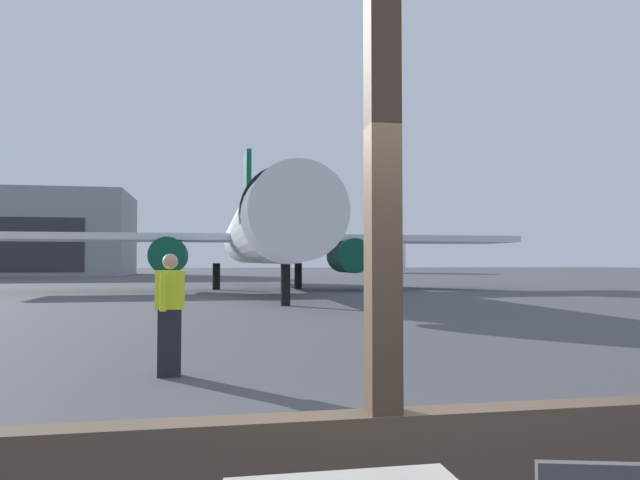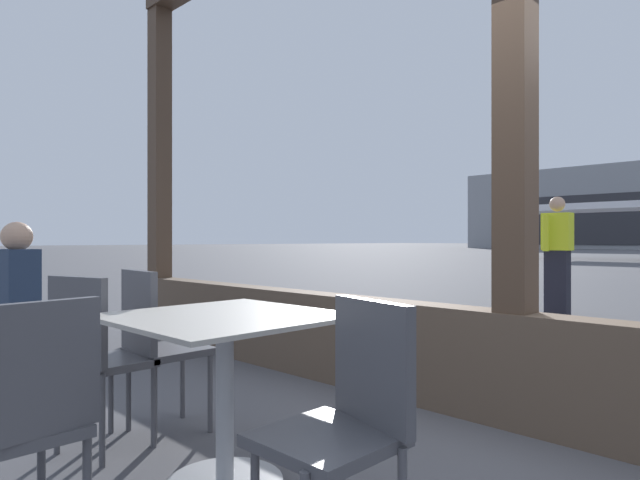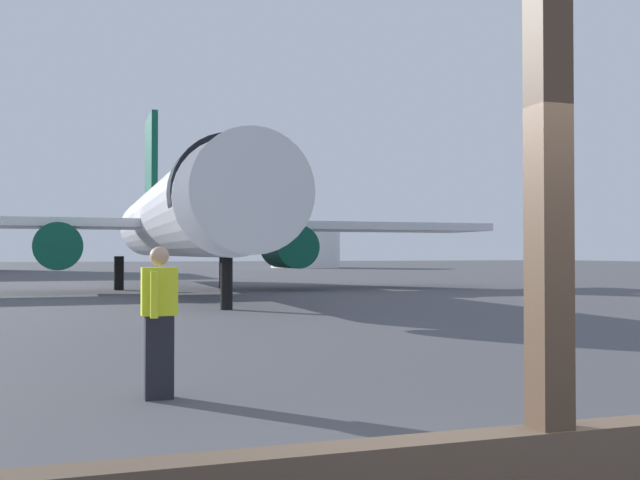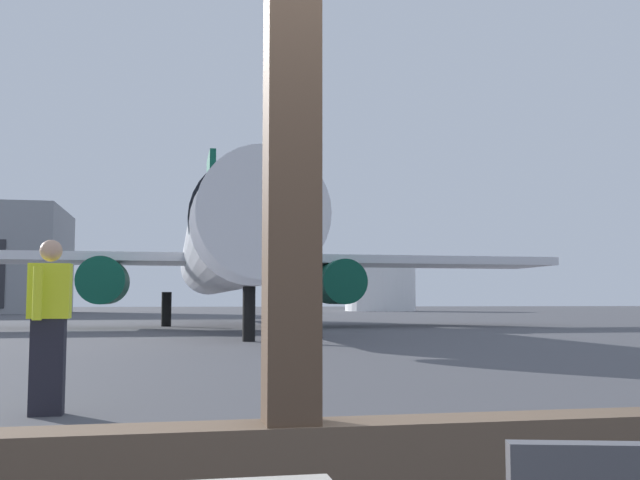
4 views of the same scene
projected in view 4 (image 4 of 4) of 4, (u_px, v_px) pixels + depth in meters
name	position (u px, v px, depth m)	size (l,w,h in m)	color
ground_plane	(182.00, 321.00, 41.73)	(220.00, 220.00, 0.00)	#4C4C51
window_frame	(291.00, 233.00, 2.76)	(8.62, 0.24, 3.98)	brown
airplane	(224.00, 252.00, 31.40)	(30.17, 29.40, 9.96)	silver
ground_crew_worker	(49.00, 323.00, 7.27)	(0.40, 0.54, 1.74)	black
fuel_storage_tank	(380.00, 288.00, 83.76)	(8.07, 8.07, 5.23)	white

